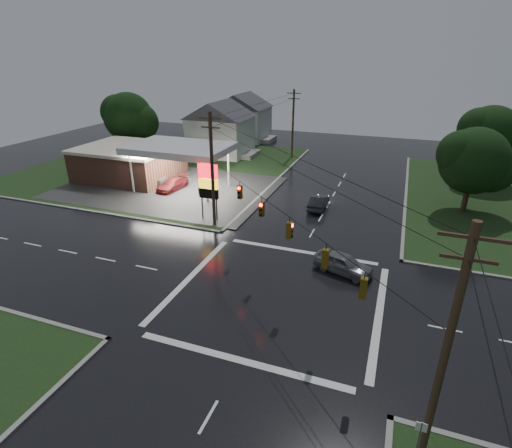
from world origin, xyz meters
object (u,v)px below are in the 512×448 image
(car_north, at_px, (319,202))
(tree_ne_near, at_px, (475,161))
(utility_pole_n, at_px, (293,123))
(house_far, at_px, (243,116))
(utility_pole_nw, at_px, (212,169))
(pylon_sign, at_px, (208,183))
(car_crossing, at_px, (343,263))
(tree_ne_far, at_px, (491,135))
(car_pump, at_px, (172,184))
(house_near, at_px, (221,128))
(tree_nw_behind, at_px, (129,117))
(gas_station, at_px, (136,161))
(utility_pole_se, at_px, (446,349))

(car_north, bearing_deg, tree_ne_near, -162.54)
(utility_pole_n, height_order, house_far, utility_pole_n)
(utility_pole_nw, bearing_deg, car_north, 42.67)
(pylon_sign, bearing_deg, utility_pole_n, 87.92)
(car_north, bearing_deg, utility_pole_n, -66.19)
(utility_pole_nw, relative_size, car_crossing, 2.36)
(pylon_sign, height_order, tree_ne_far, tree_ne_far)
(tree_ne_far, height_order, car_pump, tree_ne_far)
(utility_pole_nw, bearing_deg, car_pump, 140.14)
(tree_ne_far, bearing_deg, house_near, 176.99)
(pylon_sign, distance_m, tree_nw_behind, 30.49)
(gas_station, relative_size, car_north, 5.83)
(tree_ne_near, height_order, car_pump, tree_ne_near)
(gas_station, bearing_deg, car_north, -5.01)
(utility_pole_n, height_order, tree_ne_near, utility_pole_n)
(utility_pole_se, relative_size, car_crossing, 2.36)
(utility_pole_se, bearing_deg, car_pump, 136.63)
(utility_pole_nw, relative_size, house_far, 1.00)
(utility_pole_nw, height_order, house_far, utility_pole_nw)
(car_pump, bearing_deg, car_north, 6.10)
(tree_ne_near, height_order, car_north, tree_ne_near)
(gas_station, bearing_deg, house_near, 73.83)
(house_near, xyz_separation_m, car_crossing, (24.83, -31.30, -3.61))
(gas_station, relative_size, pylon_sign, 4.37)
(utility_pole_nw, relative_size, utility_pole_n, 1.05)
(tree_nw_behind, height_order, tree_ne_near, tree_nw_behind)
(tree_nw_behind, distance_m, tree_ne_far, 51.15)
(pylon_sign, relative_size, car_pump, 1.21)
(tree_ne_near, bearing_deg, tree_nw_behind, 170.53)
(utility_pole_n, bearing_deg, car_north, -66.98)
(gas_station, xyz_separation_m, car_pump, (6.61, -2.21, -1.83))
(car_crossing, height_order, car_pump, car_crossing)
(tree_nw_behind, bearing_deg, tree_ne_far, 4.49)
(utility_pole_se, xyz_separation_m, house_far, (-31.45, 57.50, -1.32))
(gas_station, relative_size, tree_nw_behind, 2.62)
(utility_pole_se, xyz_separation_m, utility_pole_n, (-19.00, 47.50, -0.25))
(house_far, bearing_deg, tree_ne_near, -35.77)
(car_north, relative_size, car_crossing, 0.96)
(car_pump, bearing_deg, house_near, 101.81)
(tree_ne_near, distance_m, car_north, 16.33)
(gas_station, distance_m, utility_pole_n, 24.60)
(pylon_sign, xyz_separation_m, house_far, (-11.45, 37.50, 0.39))
(utility_pole_nw, height_order, tree_ne_far, utility_pole_nw)
(gas_station, xyz_separation_m, tree_nw_behind, (-8.17, 10.29, 3.63))
(utility_pole_nw, bearing_deg, pylon_sign, 135.00)
(utility_pole_n, xyz_separation_m, house_near, (-11.45, -2.00, -1.06))
(gas_station, bearing_deg, utility_pole_se, -39.70)
(utility_pole_se, height_order, tree_ne_near, utility_pole_se)
(house_near, bearing_deg, car_north, -42.53)
(tree_nw_behind, relative_size, car_crossing, 2.15)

